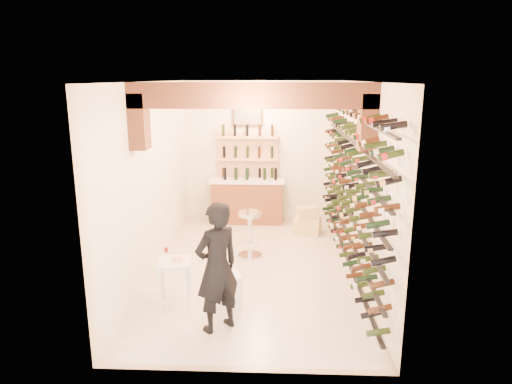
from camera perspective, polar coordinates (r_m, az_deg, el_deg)
ground at (r=8.28m, az=-0.09°, el=-9.28°), size 6.00×6.00×0.00m
room_shell at (r=7.42m, az=-0.18°, el=6.10°), size 3.52×6.02×3.21m
wine_rack at (r=7.88m, az=11.10°, el=1.12°), size 0.32×5.70×2.56m
back_counter at (r=10.62m, az=-1.10°, el=-0.96°), size 1.70×0.62×1.29m
back_shelving at (r=10.71m, az=-1.03°, el=2.66°), size 1.40×0.31×2.73m
tasting_table at (r=6.88m, az=-10.07°, el=-9.32°), size 0.54×0.54×0.84m
white_stool at (r=6.97m, az=-3.57°, el=-11.87°), size 0.47×0.47×0.46m
person at (r=6.07m, az=-4.84°, el=-9.24°), size 0.76×0.73×1.75m
chrome_barstool at (r=8.59m, az=-0.75°, el=-4.80°), size 0.45×0.45×0.87m
crate_lower at (r=10.02m, az=6.35°, el=-4.15°), size 0.64×0.53×0.34m
crate_upper at (r=9.93m, az=6.39°, el=-2.52°), size 0.49×0.39×0.26m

